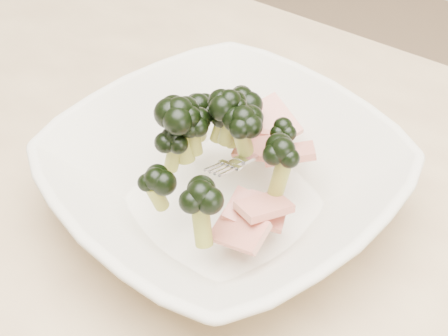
{
  "coord_description": "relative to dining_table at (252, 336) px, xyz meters",
  "views": [
    {
      "loc": [
        0.16,
        -0.28,
        1.19
      ],
      "look_at": [
        -0.07,
        0.05,
        0.8
      ],
      "focal_mm": 50.0,
      "sensor_mm": 36.0,
      "label": 1
    }
  ],
  "objects": [
    {
      "name": "broccoli_dish",
      "position": [
        -0.07,
        0.05,
        0.14
      ],
      "size": [
        0.36,
        0.36,
        0.12
      ],
      "color": "beige",
      "rests_on": "dining_table"
    },
    {
      "name": "dining_table",
      "position": [
        0.0,
        0.0,
        0.0
      ],
      "size": [
        1.2,
        0.8,
        0.75
      ],
      "color": "tan",
      "rests_on": "ground"
    }
  ]
}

